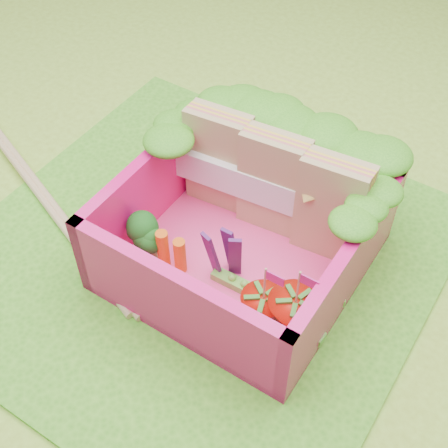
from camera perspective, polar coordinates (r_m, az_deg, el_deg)
ground at (r=3.71m, az=-2.47°, el=-3.13°), size 14.00×14.00×0.00m
placemat at (r=3.70m, az=-2.47°, el=-2.99°), size 2.60×2.60×0.03m
bento_floor at (r=3.64m, az=1.61°, el=-3.14°), size 1.30×1.30×0.05m
bento_box at (r=3.45m, az=1.70°, el=-0.55°), size 1.30×1.30×0.55m
lettuce_ruffle at (r=3.52m, az=5.96°, el=7.95°), size 1.43×0.77×0.11m
sandwich_stack at (r=3.57m, az=4.55°, el=3.74°), size 1.21×0.29×0.66m
broccoli at (r=3.51m, az=-7.20°, el=-1.00°), size 0.30×0.30×0.26m
carrot_sticks at (r=3.47m, az=-4.88°, el=-2.65°), size 0.16×0.10×0.29m
purple_wedges at (r=3.38m, az=0.17°, el=-2.71°), size 0.18×0.12×0.38m
strawberry_left at (r=3.25m, az=3.55°, el=-7.89°), size 0.24×0.24×0.48m
strawberry_right at (r=3.21m, az=6.39°, el=-8.43°), size 0.28×0.28×0.52m
snap_peas at (r=3.39m, az=4.23°, el=-7.36°), size 0.72×0.59×0.05m
chopsticks at (r=4.12m, az=-15.99°, el=2.23°), size 2.14×0.84×0.05m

